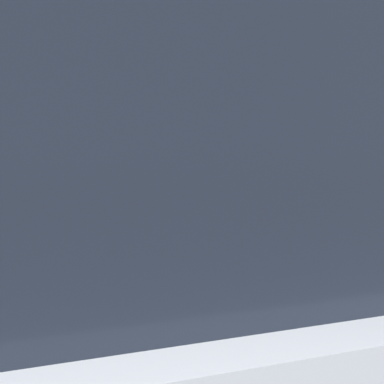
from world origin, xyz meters
TOP-DOWN VIEW (x-y plane):
  - sidewalk at (0.00, 2.20)m, footprint 24.00×2.80m
  - parking_meter at (-0.12, 1.20)m, footprint 0.18×0.16m

SIDE VIEW (x-z plane):
  - sidewalk at x=0.00m, z-range 0.00..0.13m
  - parking_meter at x=-0.12m, z-range 0.52..2.06m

